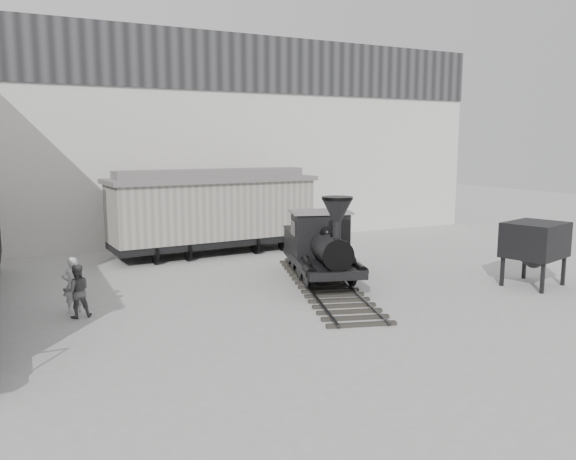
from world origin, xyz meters
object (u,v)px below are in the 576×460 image
locomotive (322,250)px  boxcar (213,210)px  visitor_b (77,291)px  coal_hopper (535,245)px  visitor_a (73,285)px

locomotive → boxcar: boxcar is taller
visitor_b → coal_hopper: bearing=168.0°
locomotive → visitor_a: size_ratio=5.56×
locomotive → coal_hopper: size_ratio=3.77×
visitor_b → boxcar: bearing=-131.6°
visitor_b → coal_hopper: 16.03m
visitor_b → visitor_a: bearing=-85.5°
boxcar → visitor_b: 10.65m
visitor_a → coal_hopper: bearing=167.4°
visitor_b → coal_hopper: (15.70, -3.19, 0.73)m
boxcar → visitor_a: size_ratio=5.74×
visitor_a → visitor_b: size_ratio=1.08×
visitor_a → locomotive: bearing=-179.0°
boxcar → visitor_b: boxcar is taller
boxcar → visitor_b: size_ratio=6.19×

